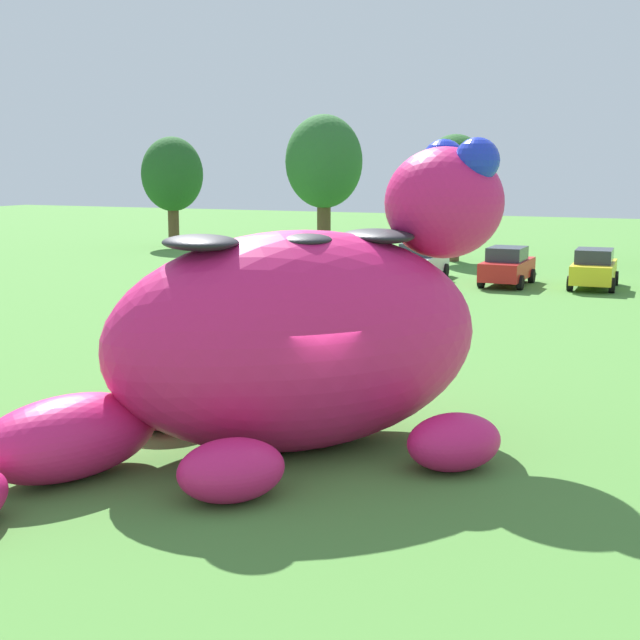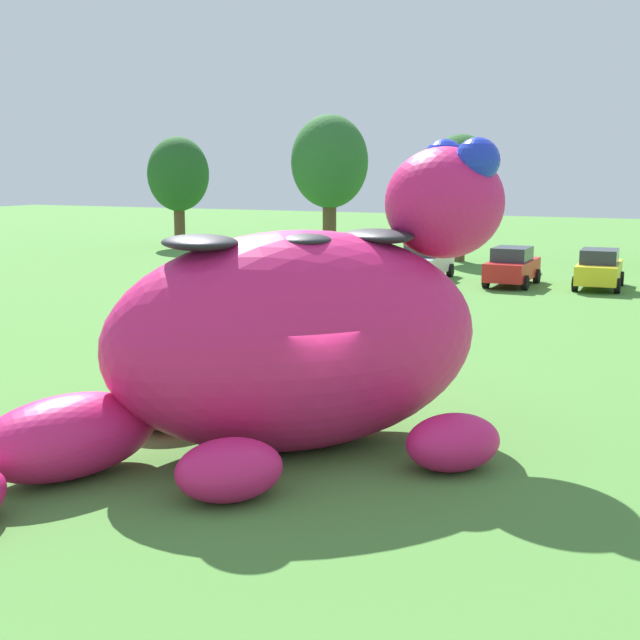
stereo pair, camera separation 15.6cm
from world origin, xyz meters
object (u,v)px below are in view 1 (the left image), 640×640
at_px(spectator_near_inflatable, 352,292).
at_px(spectator_by_cars, 350,270).
at_px(car_white, 421,261).
at_px(car_blue, 340,257).
at_px(spectator_mid_field, 312,314).
at_px(giant_inflatable_creature, 297,337).
at_px(car_red, 507,266).
at_px(car_yellow, 594,269).

relative_size(spectator_near_inflatable, spectator_by_cars, 1.00).
height_order(car_white, spectator_near_inflatable, car_white).
relative_size(car_blue, car_white, 1.02).
height_order(car_blue, spectator_mid_field, car_blue).
xyz_separation_m(giant_inflatable_creature, spectator_mid_field, (-4.05, 9.35, -1.26)).
relative_size(giant_inflatable_creature, car_white, 2.57).
bearing_deg(car_red, car_blue, 174.83).
bearing_deg(spectator_by_cars, car_white, 70.16).
height_order(giant_inflatable_creature, spectator_mid_field, giant_inflatable_creature).
xyz_separation_m(car_white, spectator_by_cars, (-1.66, -4.61, -0.01)).
distance_m(car_yellow, spectator_mid_field, 16.88).
bearing_deg(spectator_by_cars, car_blue, 117.79).
distance_m(car_blue, car_red, 8.45).
height_order(car_white, spectator_by_cars, car_white).
distance_m(car_red, spectator_mid_field, 15.30).
relative_size(car_white, spectator_mid_field, 2.43).
relative_size(car_yellow, spectator_mid_field, 2.45).
relative_size(giant_inflatable_creature, car_red, 2.60).
xyz_separation_m(car_white, spectator_near_inflatable, (0.93, -10.74, -0.01)).
relative_size(car_red, spectator_by_cars, 2.40).
relative_size(car_yellow, spectator_by_cars, 2.45).
distance_m(spectator_near_inflatable, spectator_mid_field, 4.84).
distance_m(spectator_mid_field, spectator_by_cars, 11.39).
bearing_deg(car_blue, giant_inflatable_creature, -68.62).
xyz_separation_m(car_blue, car_red, (8.41, -0.76, 0.00)).
xyz_separation_m(giant_inflatable_creature, spectator_near_inflatable, (-4.68, 14.15, -1.26)).
height_order(car_yellow, spectator_by_cars, car_yellow).
distance_m(car_red, spectator_by_cars, 7.15).
relative_size(car_white, spectator_by_cars, 2.43).
xyz_separation_m(car_white, spectator_mid_field, (1.56, -15.54, -0.01)).
bearing_deg(spectator_by_cars, giant_inflatable_creature, -70.27).
bearing_deg(car_blue, spectator_near_inflatable, -64.83).
xyz_separation_m(giant_inflatable_creature, car_red, (-1.45, 24.43, -1.25)).
bearing_deg(car_yellow, giant_inflatable_creature, -94.97).
relative_size(car_white, car_red, 1.01).
distance_m(giant_inflatable_creature, spectator_by_cars, 21.58).
height_order(car_blue, car_red, same).
relative_size(spectator_near_inflatable, spectator_mid_field, 1.00).
distance_m(car_blue, spectator_by_cars, 5.55).
bearing_deg(spectator_mid_field, car_blue, 110.16).
distance_m(car_blue, car_yellow, 12.04).
height_order(car_red, car_yellow, same).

